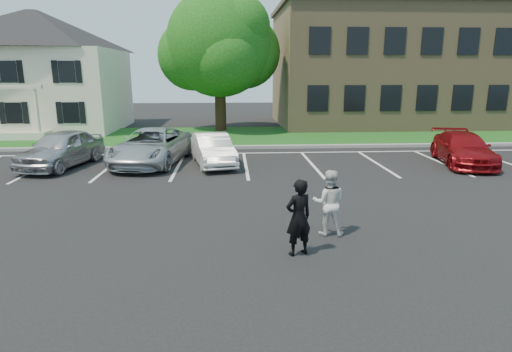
{
  "coord_description": "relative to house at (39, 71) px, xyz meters",
  "views": [
    {
      "loc": [
        -0.64,
        -9.46,
        3.82
      ],
      "look_at": [
        0.0,
        1.0,
        1.25
      ],
      "focal_mm": 30.0,
      "sensor_mm": 36.0,
      "label": 1
    }
  ],
  "objects": [
    {
      "name": "ground_plane",
      "position": [
        13.0,
        -19.97,
        -3.83
      ],
      "size": [
        90.0,
        90.0,
        0.0
      ],
      "primitive_type": "plane",
      "color": "black",
      "rests_on": "ground"
    },
    {
      "name": "curb",
      "position": [
        13.0,
        -7.97,
        -3.75
      ],
      "size": [
        40.0,
        0.3,
        0.15
      ],
      "primitive_type": "cube",
      "color": "gray",
      "rests_on": "ground"
    },
    {
      "name": "grass_strip",
      "position": [
        13.0,
        -3.97,
        -3.79
      ],
      "size": [
        44.0,
        8.0,
        0.08
      ],
      "primitive_type": "cube",
      "color": "#1C501D",
      "rests_on": "ground"
    },
    {
      "name": "stall_lines",
      "position": [
        14.4,
        -11.02,
        -3.82
      ],
      "size": [
        34.0,
        5.36,
        0.01
      ],
      "color": "silver",
      "rests_on": "ground"
    },
    {
      "name": "house",
      "position": [
        0.0,
        0.0,
        0.0
      ],
      "size": [
        10.3,
        9.22,
        7.6
      ],
      "color": "beige",
      "rests_on": "ground"
    },
    {
      "name": "office_building",
      "position": [
        27.0,
        2.02,
        0.33
      ],
      "size": [
        22.4,
        10.4,
        8.3
      ],
      "color": "#917953",
      "rests_on": "ground"
    },
    {
      "name": "tree",
      "position": [
        11.86,
        -1.44,
        1.52
      ],
      "size": [
        7.8,
        7.2,
        8.8
      ],
      "color": "black",
      "rests_on": "ground"
    },
    {
      "name": "man_black_suit",
      "position": [
        13.77,
        -20.99,
        -3.0
      ],
      "size": [
        0.71,
        0.6,
        1.66
      ],
      "primitive_type": "imported",
      "rotation": [
        0.0,
        0.0,
        3.53
      ],
      "color": "black",
      "rests_on": "ground"
    },
    {
      "name": "man_white_shirt",
      "position": [
        14.68,
        -19.87,
        -3.03
      ],
      "size": [
        0.87,
        0.73,
        1.59
      ],
      "primitive_type": "imported",
      "rotation": [
        0.0,
        0.0,
        2.96
      ],
      "color": "silver",
      "rests_on": "ground"
    },
    {
      "name": "car_silver_west",
      "position": [
        5.48,
        -11.77,
        -3.08
      ],
      "size": [
        2.72,
        4.71,
        1.51
      ],
      "primitive_type": "imported",
      "rotation": [
        0.0,
        0.0,
        -0.23
      ],
      "color": "#B0B0B5",
      "rests_on": "ground"
    },
    {
      "name": "car_silver_minivan",
      "position": [
        9.04,
        -11.38,
        -3.09
      ],
      "size": [
        3.3,
        5.62,
        1.47
      ],
      "primitive_type": "imported",
      "rotation": [
        0.0,
        0.0,
        -0.17
      ],
      "color": "#B7BAC0",
      "rests_on": "ground"
    },
    {
      "name": "car_white_sedan",
      "position": [
        11.63,
        -11.78,
        -3.18
      ],
      "size": [
        2.17,
        4.13,
        1.3
      ],
      "primitive_type": "imported",
      "rotation": [
        0.0,
        0.0,
        0.21
      ],
      "color": "silver",
      "rests_on": "ground"
    },
    {
      "name": "car_red_compact",
      "position": [
        22.14,
        -12.28,
        -3.17
      ],
      "size": [
        2.72,
        4.79,
        1.31
      ],
      "primitive_type": "imported",
      "rotation": [
        0.0,
        0.0,
        -0.21
      ],
      "color": "maroon",
      "rests_on": "ground"
    }
  ]
}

